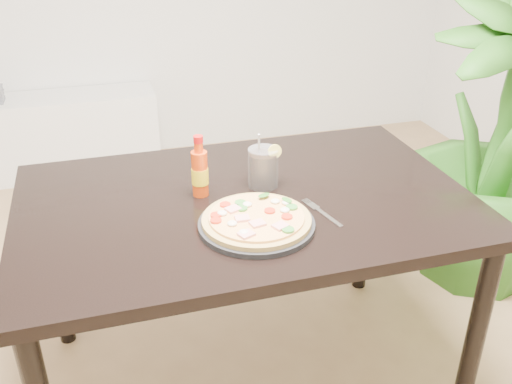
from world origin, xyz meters
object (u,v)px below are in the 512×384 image
object	(u,v)px
pizza	(256,219)
dining_table	(245,221)
houseplant	(497,143)
plate	(257,225)
fork	(321,212)
hot_sauce_bottle	(200,172)
media_console	(44,136)
cola_cup	(263,168)

from	to	relation	value
pizza	dining_table	bearing A→B (deg)	84.83
pizza	houseplant	bearing A→B (deg)	23.70
plate	houseplant	bearing A→B (deg)	23.72
fork	houseplant	xyz separation A→B (m)	(1.03, 0.52, -0.11)
dining_table	hot_sauce_bottle	bearing A→B (deg)	155.42
dining_table	houseplant	distance (m)	1.27
pizza	fork	world-z (taller)	pizza
media_console	plate	bearing A→B (deg)	-71.66
dining_table	media_console	world-z (taller)	dining_table
houseplant	media_console	bearing A→B (deg)	139.52
hot_sauce_bottle	houseplant	world-z (taller)	houseplant
plate	cola_cup	distance (m)	0.27
dining_table	cola_cup	bearing A→B (deg)	40.08
cola_cup	pizza	bearing A→B (deg)	-111.10
cola_cup	media_console	bearing A→B (deg)	112.81
media_console	fork	bearing A→B (deg)	-66.77
media_console	cola_cup	bearing A→B (deg)	-67.19
dining_table	pizza	distance (m)	0.21
dining_table	plate	xyz separation A→B (m)	(-0.02, -0.18, 0.09)
plate	cola_cup	xyz separation A→B (m)	(0.09, 0.25, 0.05)
houseplant	cola_cup	bearing A→B (deg)	-165.44
cola_cup	fork	world-z (taller)	cola_cup
pizza	media_console	distance (m)	2.40
cola_cup	media_console	xyz separation A→B (m)	(-0.83, 1.98, -0.56)
pizza	fork	size ratio (longest dim) A/B	1.66
plate	fork	size ratio (longest dim) A/B	1.78
hot_sauce_bottle	houseplant	distance (m)	1.39
fork	media_console	bearing A→B (deg)	99.61
hot_sauce_bottle	cola_cup	bearing A→B (deg)	1.97
dining_table	pizza	world-z (taller)	pizza
cola_cup	dining_table	bearing A→B (deg)	-139.92
plate	houseplant	world-z (taller)	houseplant
hot_sauce_bottle	cola_cup	size ratio (longest dim) A/B	1.06
dining_table	fork	size ratio (longest dim) A/B	7.50
houseplant	plate	bearing A→B (deg)	-156.28
hot_sauce_bottle	media_console	size ratio (longest dim) A/B	0.14
hot_sauce_bottle	media_console	bearing A→B (deg)	107.45
dining_table	plate	size ratio (longest dim) A/B	4.21
media_console	dining_table	bearing A→B (deg)	-69.77
fork	media_console	distance (m)	2.44
plate	hot_sauce_bottle	size ratio (longest dim) A/B	1.68
dining_table	houseplant	bearing A→B (deg)	16.55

